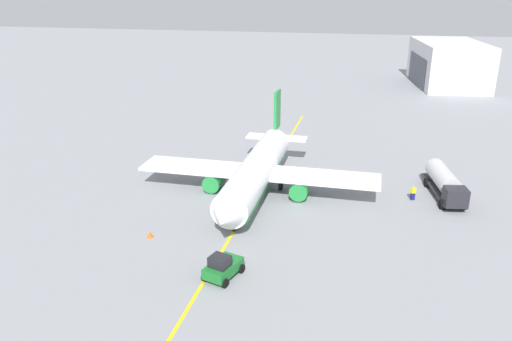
# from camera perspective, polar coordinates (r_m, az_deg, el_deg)

# --- Properties ---
(ground_plane) EXTENTS (400.00, 400.00, 0.00)m
(ground_plane) POSITION_cam_1_polar(r_m,az_deg,el_deg) (59.75, 0.00, -2.69)
(ground_plane) COLOR gray
(airplane) EXTENTS (29.62, 28.59, 9.82)m
(airplane) POSITION_cam_1_polar(r_m,az_deg,el_deg) (59.14, 0.10, -0.09)
(airplane) COLOR white
(airplane) RESTS_ON ground
(fuel_tanker) EXTENTS (10.54, 4.16, 3.15)m
(fuel_tanker) POSITION_cam_1_polar(r_m,az_deg,el_deg) (62.54, 20.58, -1.28)
(fuel_tanker) COLOR #2D2D33
(fuel_tanker) RESTS_ON ground
(pushback_tug) EXTENTS (4.03, 3.21, 2.20)m
(pushback_tug) POSITION_cam_1_polar(r_m,az_deg,el_deg) (43.44, -3.81, -10.84)
(pushback_tug) COLOR #196B28
(pushback_tug) RESTS_ON ground
(refueling_worker) EXTENTS (0.58, 0.63, 1.71)m
(refueling_worker) POSITION_cam_1_polar(r_m,az_deg,el_deg) (60.70, 17.35, -2.46)
(refueling_worker) COLOR navy
(refueling_worker) RESTS_ON ground
(safety_cone_nose) EXTENTS (0.62, 0.62, 0.69)m
(safety_cone_nose) POSITION_cam_1_polar(r_m,az_deg,el_deg) (50.97, -11.91, -7.07)
(safety_cone_nose) COLOR #F2590F
(safety_cone_nose) RESTS_ON ground
(distant_hangar) EXTENTS (27.08, 17.38, 10.27)m
(distant_hangar) POSITION_cam_1_polar(r_m,az_deg,el_deg) (131.91, 20.93, 11.23)
(distant_hangar) COLOR silver
(distant_hangar) RESTS_ON ground
(taxi_line_marking) EXTENTS (75.77, 1.17, 0.01)m
(taxi_line_marking) POSITION_cam_1_polar(r_m,az_deg,el_deg) (59.74, 0.00, -2.69)
(taxi_line_marking) COLOR yellow
(taxi_line_marking) RESTS_ON ground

